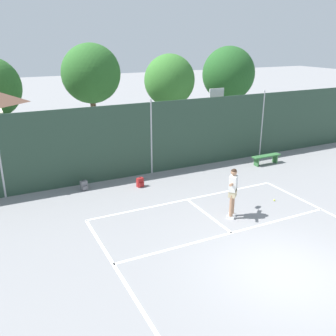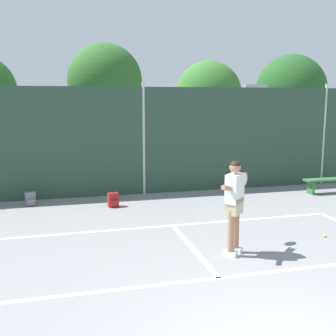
{
  "view_description": "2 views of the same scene",
  "coord_description": "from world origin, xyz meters",
  "px_view_note": "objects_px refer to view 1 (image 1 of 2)",
  "views": [
    {
      "loc": [
        -6.76,
        -6.45,
        6.12
      ],
      "look_at": [
        -0.42,
        6.38,
        1.13
      ],
      "focal_mm": 39.98,
      "sensor_mm": 36.0,
      "label": 1
    },
    {
      "loc": [
        -2.47,
        -3.63,
        3.0
      ],
      "look_at": [
        0.3,
        7.1,
        1.13
      ],
      "focal_mm": 43.66,
      "sensor_mm": 36.0,
      "label": 2
    }
  ],
  "objects_px": {
    "tennis_player": "(233,189)",
    "basketball_hoop": "(216,111)",
    "tennis_ball": "(274,200)",
    "backpack_red": "(140,183)",
    "courtside_bench": "(266,158)",
    "backpack_grey": "(84,186)"
  },
  "relations": [
    {
      "from": "tennis_player",
      "to": "basketball_hoop",
      "type": "bearing_deg",
      "value": 61.37
    },
    {
      "from": "tennis_ball",
      "to": "backpack_red",
      "type": "relative_size",
      "value": 0.14
    },
    {
      "from": "backpack_red",
      "to": "courtside_bench",
      "type": "relative_size",
      "value": 0.29
    },
    {
      "from": "backpack_grey",
      "to": "backpack_red",
      "type": "xyz_separation_m",
      "value": [
        2.27,
        -0.73,
        0.0
      ]
    },
    {
      "from": "tennis_player",
      "to": "courtside_bench",
      "type": "distance_m",
      "value": 6.59
    },
    {
      "from": "tennis_ball",
      "to": "backpack_red",
      "type": "distance_m",
      "value": 5.63
    },
    {
      "from": "backpack_red",
      "to": "tennis_ball",
      "type": "bearing_deg",
      "value": -41.82
    },
    {
      "from": "courtside_bench",
      "to": "basketball_hoop",
      "type": "bearing_deg",
      "value": 109.44
    },
    {
      "from": "tennis_player",
      "to": "backpack_grey",
      "type": "bearing_deg",
      "value": 130.11
    },
    {
      "from": "backpack_grey",
      "to": "tennis_player",
      "type": "bearing_deg",
      "value": -49.89
    },
    {
      "from": "tennis_player",
      "to": "courtside_bench",
      "type": "height_order",
      "value": "tennis_player"
    },
    {
      "from": "backpack_red",
      "to": "courtside_bench",
      "type": "distance_m",
      "value": 6.92
    },
    {
      "from": "backpack_red",
      "to": "backpack_grey",
      "type": "bearing_deg",
      "value": 162.11
    },
    {
      "from": "tennis_ball",
      "to": "backpack_grey",
      "type": "height_order",
      "value": "backpack_grey"
    },
    {
      "from": "tennis_player",
      "to": "tennis_ball",
      "type": "height_order",
      "value": "tennis_player"
    },
    {
      "from": "tennis_ball",
      "to": "courtside_bench",
      "type": "height_order",
      "value": "courtside_bench"
    },
    {
      "from": "tennis_ball",
      "to": "basketball_hoop",
      "type": "bearing_deg",
      "value": 76.75
    },
    {
      "from": "tennis_player",
      "to": "backpack_grey",
      "type": "height_order",
      "value": "tennis_player"
    },
    {
      "from": "basketball_hoop",
      "to": "backpack_red",
      "type": "relative_size",
      "value": 7.67
    },
    {
      "from": "backpack_red",
      "to": "basketball_hoop",
      "type": "bearing_deg",
      "value": 28.22
    },
    {
      "from": "tennis_ball",
      "to": "backpack_red",
      "type": "xyz_separation_m",
      "value": [
        -4.19,
        3.75,
        0.16
      ]
    },
    {
      "from": "tennis_player",
      "to": "tennis_ball",
      "type": "relative_size",
      "value": 28.1
    }
  ]
}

